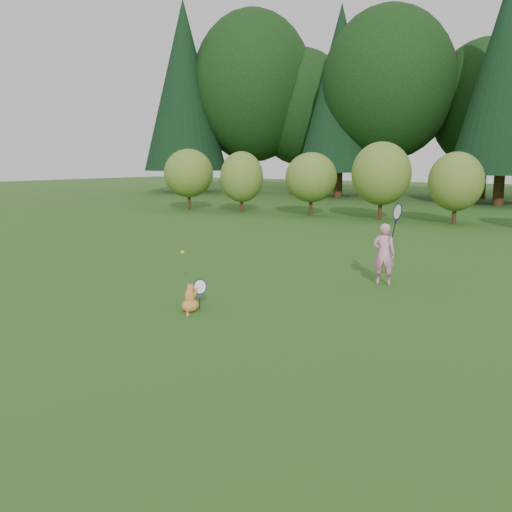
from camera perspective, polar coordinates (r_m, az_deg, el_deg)
The scene contains 5 objects.
ground at distance 8.62m, azimuth -4.15°, elevation -5.20°, with size 100.00×100.00×0.00m, color #284B15.
shrub_row at distance 20.18m, azimuth 19.82°, elevation 6.77°, with size 28.00×3.00×2.80m, color #5B7323, non-canonical shape.
child at distance 10.34m, azimuth 12.70°, elevation 0.34°, with size 0.65×0.46×1.64m.
cat at distance 8.43m, azimuth -6.57°, elevation -4.07°, with size 0.38×0.64×0.56m.
tennis_ball at distance 9.99m, azimuth -7.37°, elevation 0.37°, with size 0.07×0.07×0.07m.
Camera 1 is at (5.25, -6.47, 2.20)m, focal length 40.00 mm.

